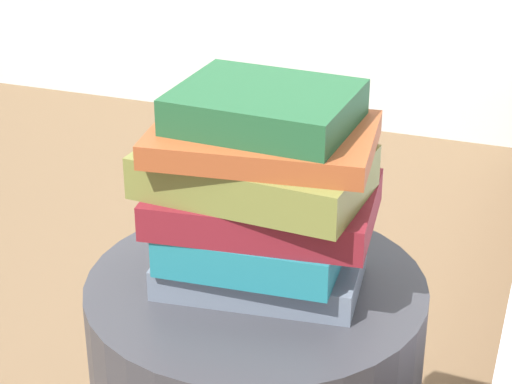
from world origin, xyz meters
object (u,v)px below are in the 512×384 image
at_px(book_rust, 265,138).
at_px(book_forest, 265,107).
at_px(book_teal, 258,237).
at_px(book_slate, 260,270).
at_px(book_olive, 255,172).
at_px(book_maroon, 264,204).

distance_m(book_rust, book_forest, 0.04).
xyz_separation_m(book_teal, book_forest, (0.01, 0.01, 0.19)).
distance_m(book_slate, book_teal, 0.05).
distance_m(book_slate, book_forest, 0.23).
xyz_separation_m(book_teal, book_olive, (-0.00, -0.01, 0.10)).
distance_m(book_olive, book_forest, 0.09).
xyz_separation_m(book_olive, book_forest, (0.01, 0.02, 0.08)).
bearing_deg(book_maroon, book_olive, -123.74).
xyz_separation_m(book_maroon, book_rust, (0.00, -0.00, 0.10)).
bearing_deg(book_slate, book_olive, -138.38).
distance_m(book_teal, book_forest, 0.19).
relative_size(book_slate, book_olive, 0.95).
bearing_deg(book_rust, book_teal, 162.07).
xyz_separation_m(book_slate, book_forest, (0.00, 0.01, 0.23)).
bearing_deg(book_teal, book_rust, -15.09).
bearing_deg(book_slate, book_maroon, 68.13).
height_order(book_slate, book_olive, book_olive).
height_order(book_olive, book_forest, book_forest).
bearing_deg(book_maroon, book_teal, -172.12).
bearing_deg(book_maroon, book_rust, -75.95).
distance_m(book_slate, book_maroon, 0.10).
height_order(book_maroon, book_rust, book_rust).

